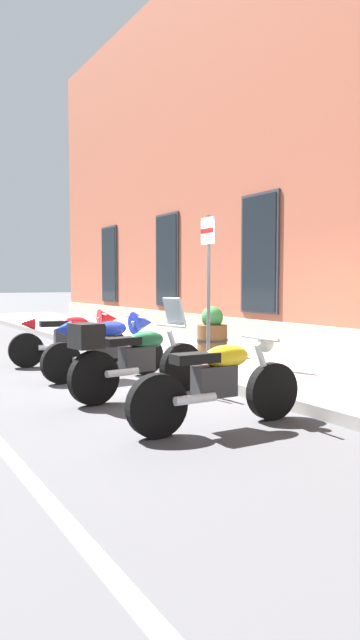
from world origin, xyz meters
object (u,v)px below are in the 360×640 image
Objects in this scene: motorcycle_yellow_naked at (220,383)px; barrel_planter at (212,334)px; motorcycle_red_sport at (75,335)px; motorcycle_blue_sport at (110,343)px; parking_sign at (208,268)px; motorcycle_green_touring at (133,357)px.

barrel_planter reaches higher than motorcycle_yellow_naked.
motorcycle_yellow_naked is at bearing -32.83° from barrel_planter.
motorcycle_red_sport is 4.89m from motorcycle_yellow_naked.
parking_sign reaches higher than motorcycle_blue_sport.
motorcycle_yellow_naked is at bearing 5.40° from motorcycle_green_touring.
motorcycle_green_touring is at bearing -6.06° from motorcycle_red_sport.
motorcycle_blue_sport is 2.29m from barrel_planter.
barrel_planter is (1.16, 2.23, -0.01)m from motorcycle_red_sport.
motorcycle_green_touring is 3.26m from barrel_planter.
parking_sign is (-1.27, 1.98, 1.19)m from motorcycle_green_touring.
motorcycle_red_sport is 1.05× the size of motorcycle_yellow_naked.
motorcycle_green_touring is at bearing -51.85° from barrel_planter.
motorcycle_red_sport is 1.65m from motorcycle_blue_sport.
motorcycle_blue_sport is 2.04m from parking_sign.
barrel_planter is (-2.02, 2.57, -0.00)m from motorcycle_green_touring.
motorcycle_blue_sport is 3.24m from motorcycle_yellow_naked.
barrel_planter reaches higher than motorcycle_red_sport.
motorcycle_blue_sport is at bearing 167.82° from motorcycle_green_touring.
motorcycle_blue_sport is 1.56m from motorcycle_green_touring.
motorcycle_red_sport reaches higher than motorcycle_yellow_naked.
motorcycle_red_sport is at bearing -139.19° from parking_sign.
motorcycle_blue_sport is at bearing 177.04° from motorcycle_yellow_naked.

